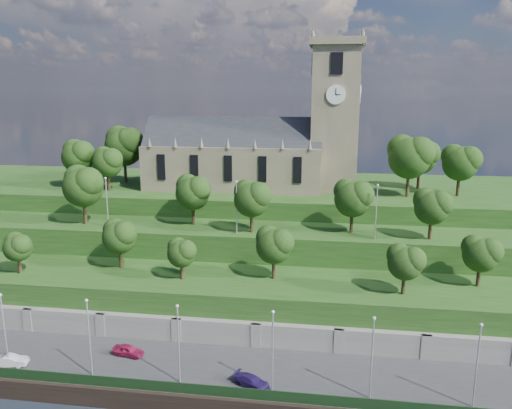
% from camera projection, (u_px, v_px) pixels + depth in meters
% --- Properties ---
extents(promenade, '(160.00, 12.00, 2.00)m').
position_uv_depth(promenade, '(206.00, 374.00, 56.98)').
color(promenade, '#2D2D30').
rests_on(promenade, ground).
extents(quay_wall, '(160.00, 0.50, 2.20)m').
position_uv_depth(quay_wall, '(192.00, 406.00, 51.12)').
color(quay_wall, black).
rests_on(quay_wall, ground).
extents(fence, '(160.00, 0.10, 1.20)m').
position_uv_depth(fence, '(193.00, 389.00, 51.42)').
color(fence, '#173417').
rests_on(fence, promenade).
extents(retaining_wall, '(160.00, 2.10, 5.00)m').
position_uv_depth(retaining_wall, '(217.00, 337.00, 62.41)').
color(retaining_wall, slate).
rests_on(retaining_wall, ground).
extents(embankment_lower, '(160.00, 12.00, 8.00)m').
position_uv_depth(embankment_lower, '(227.00, 306.00, 67.89)').
color(embankment_lower, '#1F4216').
rests_on(embankment_lower, ground).
extents(embankment_upper, '(160.00, 10.00, 12.00)m').
position_uv_depth(embankment_upper, '(240.00, 265.00, 78.06)').
color(embankment_upper, '#1F4216').
rests_on(embankment_upper, ground).
extents(hilltop, '(160.00, 32.00, 15.00)m').
position_uv_depth(hilltop, '(259.00, 222.00, 97.98)').
color(hilltop, '#1F4216').
rests_on(hilltop, ground).
extents(church, '(38.60, 12.35, 27.60)m').
position_uv_depth(church, '(260.00, 148.00, 90.65)').
color(church, '#6F644E').
rests_on(church, hilltop).
extents(trees_lower, '(65.97, 8.52, 7.16)m').
position_uv_depth(trees_lower, '(252.00, 247.00, 65.86)').
color(trees_lower, black).
rests_on(trees_lower, embankment_lower).
extents(trees_upper, '(58.56, 8.30, 9.34)m').
position_uv_depth(trees_upper, '(231.00, 193.00, 74.89)').
color(trees_upper, black).
rests_on(trees_upper, embankment_upper).
extents(trees_hilltop, '(74.36, 15.66, 11.04)m').
position_uv_depth(trees_hilltop, '(261.00, 153.00, 89.66)').
color(trees_hilltop, black).
rests_on(trees_hilltop, hilltop).
extents(lamp_posts_promenade, '(60.36, 0.36, 9.01)m').
position_uv_depth(lamp_posts_promenade, '(178.00, 339.00, 52.52)').
color(lamp_posts_promenade, '#B2B2B7').
rests_on(lamp_posts_promenade, promenade).
extents(lamp_posts_upper, '(40.36, 0.36, 7.97)m').
position_uv_depth(lamp_posts_upper, '(236.00, 203.00, 72.80)').
color(lamp_posts_upper, '#B2B2B7').
rests_on(lamp_posts_upper, embankment_upper).
extents(car_left, '(3.98, 2.13, 1.29)m').
position_uv_depth(car_left, '(128.00, 350.00, 58.98)').
color(car_left, maroon).
rests_on(car_left, promenade).
extents(car_middle, '(4.19, 2.30, 1.31)m').
position_uv_depth(car_middle, '(10.00, 361.00, 56.71)').
color(car_middle, '#AEADB2').
rests_on(car_middle, promenade).
extents(car_right, '(4.34, 3.17, 1.17)m').
position_uv_depth(car_right, '(252.00, 381.00, 52.83)').
color(car_right, '#271752').
rests_on(car_right, promenade).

